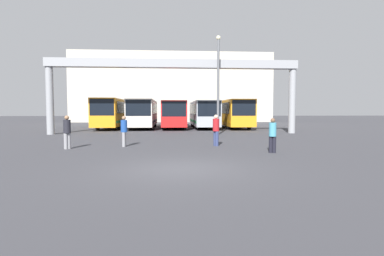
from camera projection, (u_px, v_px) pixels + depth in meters
ground_plane at (180, 169)px, 10.16m from camera, size 200.00×200.00×0.00m
building_backdrop at (172, 89)px, 56.12m from camera, size 34.56×12.00×11.93m
overhead_gantry at (174, 73)px, 25.17m from camera, size 21.07×0.80×6.25m
bus_slot_0 at (114, 112)px, 34.13m from camera, size 2.50×12.35×3.19m
bus_slot_1 at (143, 112)px, 33.40m from camera, size 2.62×10.41×3.10m
bus_slot_2 at (174, 113)px, 34.04m from camera, size 2.55×11.21×2.96m
bus_slot_3 at (203, 113)px, 34.05m from camera, size 2.47×10.77×2.98m
bus_slot_4 at (233, 112)px, 33.98m from camera, size 2.57×10.16×3.11m
pedestrian_near_center at (124, 130)px, 16.36m from camera, size 0.35×0.35×1.68m
pedestrian_near_right at (216, 129)px, 16.69m from camera, size 0.36×0.36×1.75m
pedestrian_mid_left at (273, 134)px, 13.98m from camera, size 0.34×0.34×1.62m
pedestrian_far_center at (67, 131)px, 15.34m from camera, size 0.36×0.36×1.73m
lamp_post at (218, 81)px, 24.32m from camera, size 0.36×0.36×8.01m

